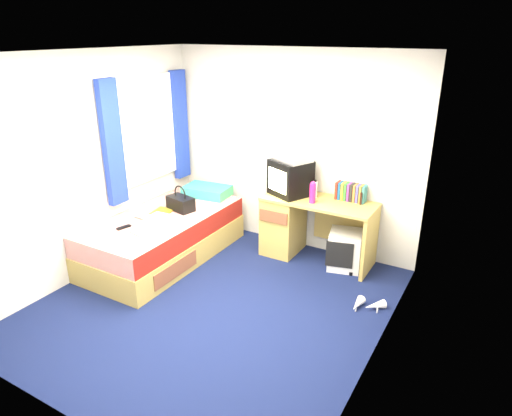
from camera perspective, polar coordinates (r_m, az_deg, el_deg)
The scene contains 20 objects.
ground at distance 4.71m, azimuth -5.26°, elevation -11.87°, with size 3.40×3.40×0.00m, color #0C1438.
room_shell at distance 4.09m, azimuth -5.94°, elevation 5.35°, with size 3.40×3.40×3.40m.
bed at distance 5.56m, azimuth -11.43°, elevation -3.55°, with size 1.01×2.00×0.54m.
pillow at distance 6.00m, azimuth -6.14°, elevation 2.13°, with size 0.58×0.37×0.13m, color #1C69B8.
desk at distance 5.51m, azimuth 5.15°, elevation -1.84°, with size 1.30×0.55×0.75m.
storage_cube at distance 5.34m, azimuth 11.06°, elevation -5.15°, with size 0.36×0.36×0.45m, color silver.
crt_tv at distance 5.36m, azimuth 4.31°, elevation 3.81°, with size 0.54×0.53×0.42m.
vcr at distance 5.30m, azimuth 4.42°, elevation 6.39°, with size 0.44×0.31×0.08m, color silver.
book_row at distance 5.30m, azimuth 11.78°, elevation 1.96°, with size 0.34×0.13×0.20m.
picture_frame at distance 5.25m, azimuth 13.12°, elevation 1.30°, with size 0.02×0.12×0.14m, color black.
pink_water_bottle at distance 5.15m, azimuth 7.08°, elevation 1.81°, with size 0.07×0.07×0.22m, color #DB1E72.
aerosol_can at distance 5.32m, azimuth 7.37°, elevation 2.30°, with size 0.05×0.05×0.20m, color silver.
handbag at distance 5.55m, azimuth -9.41°, elevation 0.63°, with size 0.37×0.26×0.31m.
towel at distance 5.19m, azimuth -11.85°, elevation -1.58°, with size 0.28×0.24×0.09m, color white.
magazine at distance 5.55m, azimuth -11.71°, elevation -0.49°, with size 0.21×0.28×0.01m, color yellow.
water_bottle at distance 5.41m, azimuth -14.07°, elevation -0.96°, with size 0.07×0.07×0.20m, color silver.
colour_swatch_fan at distance 5.03m, azimuth -14.64°, elevation -3.14°, with size 0.22×0.06×0.01m, color orange.
remote_control at distance 5.22m, azimuth -16.22°, elevation -2.33°, with size 0.05×0.16×0.02m, color black.
window_assembly at distance 5.74m, azimuth -13.37°, elevation 9.22°, with size 0.11×1.42×1.40m.
white_heels at distance 4.73m, azimuth 13.59°, elevation -11.71°, with size 0.31×0.29×0.09m.
Camera 1 is at (2.32, -3.18, 2.58)m, focal length 32.00 mm.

